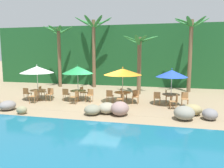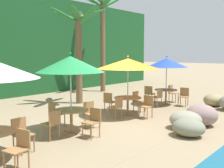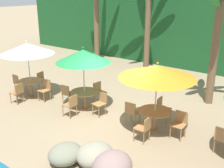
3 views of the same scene
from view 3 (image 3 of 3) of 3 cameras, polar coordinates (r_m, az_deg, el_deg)
name	(u,v)px [view 3 (image 3 of 3)]	position (r m, az deg, el deg)	size (l,w,h in m)	color
ground_plane	(119,122)	(10.15, 1.41, -7.75)	(120.00, 120.00, 0.00)	#937F60
terrace_deck	(119,121)	(10.15, 1.42, -7.73)	(18.00, 5.20, 0.01)	#937F60
foliage_backdrop	(211,17)	(17.26, 19.69, 12.84)	(28.00, 2.40, 6.00)	#194C23
rock_seawall	(71,148)	(8.12, -8.51, -13.00)	(15.10, 2.62, 0.75)	gray
umbrella_white	(27,49)	(12.32, -17.13, 7.00)	(2.28, 2.28, 2.51)	silver
dining_table_white	(31,83)	(12.72, -16.44, 0.15)	(1.10, 1.10, 0.74)	#A37547
chair_white_seaward	(45,89)	(12.17, -13.57, -0.95)	(0.43, 0.44, 0.87)	#9E7042
chair_white_inland	(42,80)	(13.39, -14.16, 0.85)	(0.49, 0.48, 0.87)	#9E7042
chair_white_left	(18,82)	(13.39, -18.81, 0.40)	(0.44, 0.44, 0.87)	#9E7042
chair_white_right	(18,92)	(12.14, -18.88, -1.52)	(0.48, 0.48, 0.87)	#9E7042
umbrella_green	(83,56)	(10.52, -5.98, 5.75)	(2.11, 2.11, 2.53)	silver
dining_table_green	(84,94)	(10.99, -5.70, -2.14)	(1.10, 1.10, 0.74)	#A37547
chair_green_seaward	(101,102)	(10.49, -2.32, -3.73)	(0.47, 0.48, 0.87)	#9E7042
chair_green_inland	(99,91)	(11.60, -2.73, -1.42)	(0.48, 0.48, 0.87)	#9E7042
chair_green_left	(67,93)	(11.49, -9.25, -1.87)	(0.44, 0.45, 0.87)	#9E7042
chair_green_right	(71,104)	(10.40, -8.42, -4.14)	(0.43, 0.43, 0.87)	#9E7042
umbrella_orange	(157,72)	(8.87, 9.31, 2.53)	(2.48, 2.48, 2.41)	silver
dining_table_orange	(155,114)	(9.40, 8.83, -6.12)	(1.10, 1.10, 0.74)	#A37547
chair_orange_seaward	(180,123)	(9.21, 13.77, -7.74)	(0.42, 0.43, 0.87)	#9E7042
chair_orange_inland	(162,107)	(10.19, 10.31, -4.76)	(0.46, 0.45, 0.87)	#9E7042
chair_orange_left	(132,111)	(9.74, 4.09, -5.65)	(0.43, 0.44, 0.87)	#9E7042
chair_orange_right	(145,127)	(8.73, 6.72, -8.85)	(0.44, 0.43, 0.87)	#9E7042
chair_blue_left	(223,138)	(8.71, 21.87, -10.33)	(0.44, 0.45, 0.87)	#9E7042
palm_tree_third	(218,24)	(11.60, 21.00, 11.43)	(2.84, 2.82, 4.67)	brown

